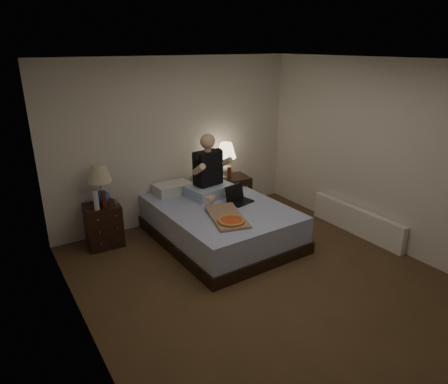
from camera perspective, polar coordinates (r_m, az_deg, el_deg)
floor at (r=4.90m, az=5.81°, el=-12.52°), size 4.00×4.50×0.00m
ceiling at (r=4.12m, az=7.10°, el=18.13°), size 4.00×4.50×0.00m
wall_back at (r=6.19m, az=-6.79°, el=7.17°), size 4.00×0.00×2.50m
wall_left at (r=3.53m, az=-19.96°, el=-4.31°), size 0.00×4.50×2.50m
wall_right at (r=5.77m, az=22.17°, el=4.82°), size 0.00×4.50×2.50m
bed at (r=5.71m, az=-0.56°, el=-4.34°), size 1.62×2.12×0.52m
nightstand_left at (r=5.78m, az=-16.82°, el=-4.56°), size 0.49×0.45×0.60m
nightstand_right at (r=6.59m, az=1.29°, el=-0.39°), size 0.53×0.49×0.63m
lamp_left at (r=5.62m, az=-17.25°, el=1.05°), size 0.35×0.35×0.56m
lamp_right at (r=6.40m, az=0.30°, el=4.60°), size 0.40×0.40×0.56m
water_bottle at (r=5.48m, az=-17.80°, el=-1.21°), size 0.07×0.07×0.25m
soda_can at (r=5.62m, az=-15.31°, el=-1.25°), size 0.07×0.07×0.10m
beer_bottle_left at (r=5.53m, az=-16.77°, el=-1.03°), size 0.06×0.06×0.23m
beer_bottle_right at (r=6.26m, az=0.76°, el=2.65°), size 0.06×0.06×0.23m
person at (r=5.82m, az=-2.02°, el=3.76°), size 0.73×0.61×0.93m
laptop at (r=5.67m, az=2.37°, el=-0.39°), size 0.39×0.35×0.24m
pizza_box at (r=5.02m, az=1.05°, el=-4.23°), size 0.59×0.84×0.08m
radiator at (r=6.22m, az=18.36°, el=-3.92°), size 0.10×1.60×0.40m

